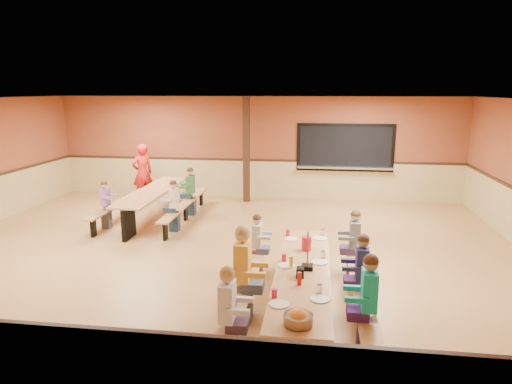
# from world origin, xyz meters

# --- Properties ---
(ground) EXTENTS (12.00, 12.00, 0.00)m
(ground) POSITION_xyz_m (0.00, 0.00, 0.00)
(ground) COLOR #99673A
(ground) RESTS_ON ground
(room_envelope) EXTENTS (12.04, 10.04, 3.02)m
(room_envelope) POSITION_xyz_m (0.00, 0.00, 0.69)
(room_envelope) COLOR brown
(room_envelope) RESTS_ON ground
(kitchen_pass_through) EXTENTS (2.78, 0.28, 1.38)m
(kitchen_pass_through) POSITION_xyz_m (2.60, 4.96, 1.49)
(kitchen_pass_through) COLOR black
(kitchen_pass_through) RESTS_ON ground
(structural_post) EXTENTS (0.18, 0.18, 3.00)m
(structural_post) POSITION_xyz_m (-0.20, 4.40, 1.50)
(structural_post) COLOR black
(structural_post) RESTS_ON ground
(cafeteria_table_main) EXTENTS (1.91, 3.70, 0.74)m
(cafeteria_table_main) POSITION_xyz_m (1.65, -2.40, 0.53)
(cafeteria_table_main) COLOR #A97243
(cafeteria_table_main) RESTS_ON ground
(cafeteria_table_second) EXTENTS (1.91, 3.70, 0.74)m
(cafeteria_table_second) POSITION_xyz_m (-2.23, 2.25, 0.53)
(cafeteria_table_second) COLOR #A97243
(cafeteria_table_second) RESTS_ON ground
(seated_child_white_left) EXTENTS (0.37, 0.30, 1.21)m
(seated_child_white_left) POSITION_xyz_m (0.83, -3.62, 0.60)
(seated_child_white_left) COLOR silver
(seated_child_white_left) RESTS_ON ground
(seated_adult_yellow) EXTENTS (0.44, 0.36, 1.36)m
(seated_adult_yellow) POSITION_xyz_m (0.83, -2.53, 0.68)
(seated_adult_yellow) COLOR gold
(seated_adult_yellow) RESTS_ON ground
(seated_child_grey_left) EXTENTS (0.32, 0.26, 1.11)m
(seated_child_grey_left) POSITION_xyz_m (0.83, -1.02, 0.55)
(seated_child_grey_left) COLOR #B9B9B9
(seated_child_grey_left) RESTS_ON ground
(seated_child_teal_right) EXTENTS (0.39, 0.32, 1.25)m
(seated_child_teal_right) POSITION_xyz_m (2.48, -3.13, 0.63)
(seated_child_teal_right) COLOR #14AFAB
(seated_child_teal_right) RESTS_ON ground
(seated_child_navy_right) EXTENTS (0.37, 0.30, 1.21)m
(seated_child_navy_right) POSITION_xyz_m (2.48, -2.19, 0.60)
(seated_child_navy_right) COLOR navy
(seated_child_navy_right) RESTS_ON ground
(seated_child_char_right) EXTENTS (0.36, 0.30, 1.20)m
(seated_child_char_right) POSITION_xyz_m (2.48, -0.85, 0.60)
(seated_child_char_right) COLOR #586063
(seated_child_char_right) RESTS_ON ground
(seated_child_purple_sec) EXTENTS (0.32, 0.26, 1.11)m
(seated_child_purple_sec) POSITION_xyz_m (-3.05, 1.36, 0.55)
(seated_child_purple_sec) COLOR #905C8E
(seated_child_purple_sec) RESTS_ON ground
(seated_child_green_sec) EXTENTS (0.38, 0.31, 1.23)m
(seated_child_green_sec) POSITION_xyz_m (-1.40, 2.76, 0.61)
(seated_child_green_sec) COLOR #32693B
(seated_child_green_sec) RESTS_ON ground
(seated_child_tan_sec) EXTENTS (0.35, 0.29, 1.17)m
(seated_child_tan_sec) POSITION_xyz_m (-1.40, 1.36, 0.58)
(seated_child_tan_sec) COLOR beige
(seated_child_tan_sec) RESTS_ON ground
(standing_woman) EXTENTS (0.72, 0.72, 1.69)m
(standing_woman) POSITION_xyz_m (-3.14, 3.91, 0.85)
(standing_woman) COLOR red
(standing_woman) RESTS_ON ground
(punch_pitcher) EXTENTS (0.16, 0.16, 0.22)m
(punch_pitcher) POSITION_xyz_m (1.68, -1.60, 0.85)
(punch_pitcher) COLOR red
(punch_pitcher) RESTS_ON cafeteria_table_main
(chip_bowl) EXTENTS (0.32, 0.32, 0.15)m
(chip_bowl) POSITION_xyz_m (1.66, -3.93, 0.81)
(chip_bowl) COLOR orange
(chip_bowl) RESTS_ON cafeteria_table_main
(napkin_dispenser) EXTENTS (0.10, 0.14, 0.13)m
(napkin_dispenser) POSITION_xyz_m (1.63, -2.66, 0.80)
(napkin_dispenser) COLOR black
(napkin_dispenser) RESTS_ON cafeteria_table_main
(condiment_mustard) EXTENTS (0.06, 0.06, 0.17)m
(condiment_mustard) POSITION_xyz_m (1.48, -2.34, 0.82)
(condiment_mustard) COLOR yellow
(condiment_mustard) RESTS_ON cafeteria_table_main
(condiment_ketchup) EXTENTS (0.06, 0.06, 0.17)m
(condiment_ketchup) POSITION_xyz_m (1.63, -2.91, 0.82)
(condiment_ketchup) COLOR #B2140F
(condiment_ketchup) RESTS_ON cafeteria_table_main
(table_paddle) EXTENTS (0.16, 0.16, 0.56)m
(table_paddle) POSITION_xyz_m (1.71, -2.37, 0.88)
(table_paddle) COLOR black
(table_paddle) RESTS_ON cafeteria_table_main
(place_settings) EXTENTS (0.65, 3.30, 0.11)m
(place_settings) POSITION_xyz_m (1.65, -2.40, 0.80)
(place_settings) COLOR beige
(place_settings) RESTS_ON cafeteria_table_main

